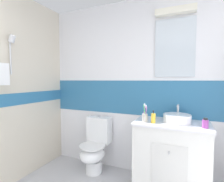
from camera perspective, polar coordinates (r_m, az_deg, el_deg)
name	(u,v)px	position (r m, az deg, el deg)	size (l,w,h in m)	color
wall_back_tiled	(132,87)	(2.58, 6.70, 1.48)	(3.20, 0.20, 2.50)	white
vanity_cabinet	(171,156)	(2.37, 18.88, -19.72)	(0.86, 0.52, 0.85)	silver
sink_basin	(177,118)	(2.23, 20.70, -8.31)	(0.32, 0.36, 0.20)	white
toilet	(95,147)	(2.69, -5.64, -17.87)	(0.37, 0.50, 0.81)	white
toothbrush_cup	(145,117)	(2.15, 10.79, -8.38)	(0.07, 0.07, 0.22)	#B2ADA3
soap_dispenser	(153,118)	(2.12, 13.49, -8.68)	(0.05, 0.05, 0.15)	yellow
lotion_bottle_short	(205,123)	(2.09, 28.47, -9.41)	(0.06, 0.06, 0.11)	#993F99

